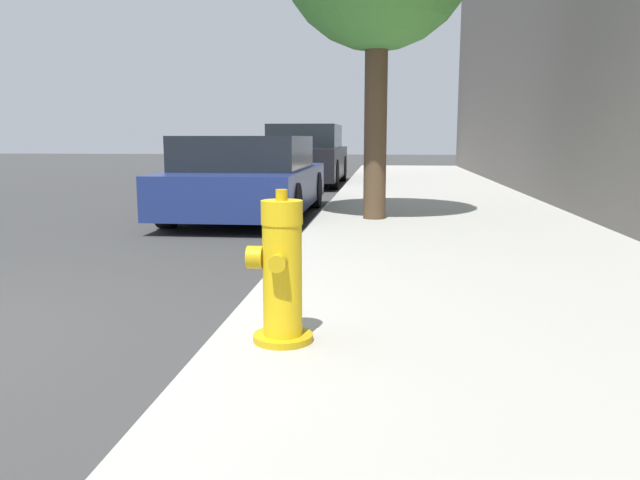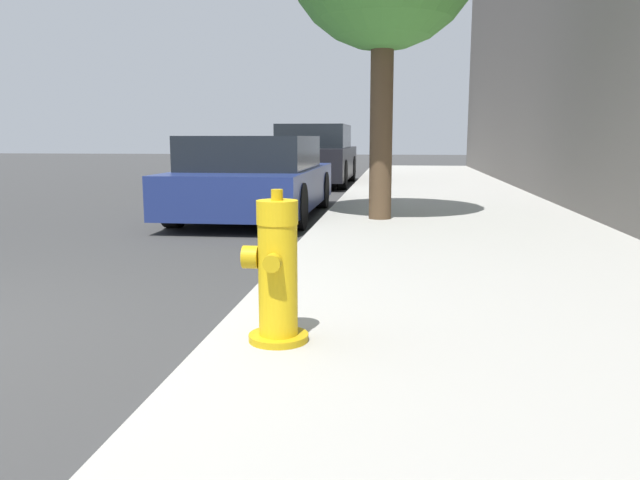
# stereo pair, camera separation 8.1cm
# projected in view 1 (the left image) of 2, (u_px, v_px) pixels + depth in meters

# --- Properties ---
(sidewalk_slab) EXTENTS (3.38, 40.00, 0.16)m
(sidewalk_slab) POSITION_uv_depth(u_px,v_px,m) (552.00, 369.00, 2.97)
(sidewalk_slab) COLOR #A8A59E
(sidewalk_slab) RESTS_ON ground_plane
(fire_hydrant) EXTENTS (0.33, 0.32, 0.77)m
(fire_hydrant) POSITION_uv_depth(u_px,v_px,m) (282.00, 274.00, 3.09)
(fire_hydrant) COLOR #C39C11
(fire_hydrant) RESTS_ON sidewalk_slab
(parked_car_near) EXTENTS (1.85, 4.08, 1.19)m
(parked_car_near) POSITION_uv_depth(u_px,v_px,m) (249.00, 178.00, 9.18)
(parked_car_near) COLOR navy
(parked_car_near) RESTS_ON ground_plane
(parked_car_mid) EXTENTS (1.76, 4.32, 1.47)m
(parked_car_mid) POSITION_uv_depth(u_px,v_px,m) (307.00, 156.00, 15.39)
(parked_car_mid) COLOR black
(parked_car_mid) RESTS_ON ground_plane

